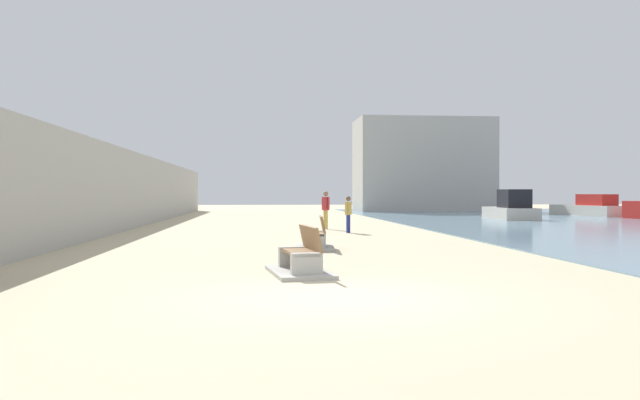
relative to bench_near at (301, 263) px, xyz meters
name	(u,v)px	position (x,y,z in m)	size (l,w,h in m)	color
ground_plane	(290,230)	(0.50, 15.08, -0.23)	(120.00, 120.00, 0.00)	#C6B793
seawall	(116,190)	(-7.00, 15.08, 1.55)	(0.80, 64.00, 3.57)	#ADAAA3
bench_near	(301,263)	(0.00, 0.00, 0.00)	(1.38, 2.23, 0.98)	#ADAAA3
bench_far	(316,241)	(0.81, 5.67, 0.00)	(1.25, 2.17, 0.98)	#ADAAA3
person_walking	(326,207)	(2.16, 15.78, 0.78)	(0.32, 0.46, 1.73)	gold
person_standing	(348,212)	(2.81, 12.98, 0.63)	(0.31, 0.48, 1.51)	navy
boat_far_left	(511,208)	(14.71, 24.96, 0.46)	(2.55, 5.68, 1.83)	beige
boat_nearest	(590,208)	(22.51, 29.90, 0.36)	(2.63, 6.86, 1.52)	beige
harbor_building	(423,165)	(13.87, 43.08, 3.91)	(12.00, 6.00, 8.29)	#ADAAA3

